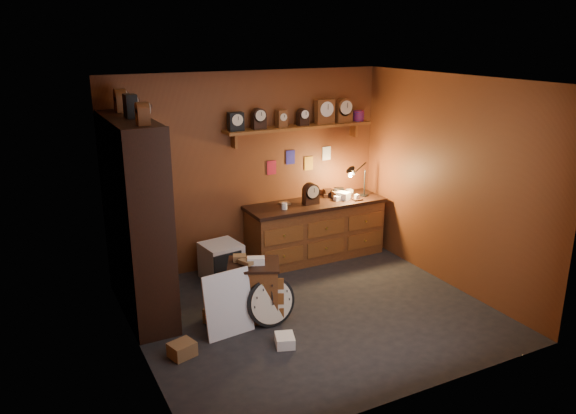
# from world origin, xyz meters

# --- Properties ---
(floor) EXTENTS (4.00, 4.00, 0.00)m
(floor) POSITION_xyz_m (0.00, 0.00, 0.00)
(floor) COLOR black
(floor) RESTS_ON ground
(room_shell) EXTENTS (4.02, 3.62, 2.71)m
(room_shell) POSITION_xyz_m (0.04, 0.11, 1.72)
(room_shell) COLOR brown
(room_shell) RESTS_ON ground
(shelving_unit) EXTENTS (0.47, 1.60, 2.58)m
(shelving_unit) POSITION_xyz_m (-1.79, 0.98, 1.25)
(shelving_unit) COLOR black
(shelving_unit) RESTS_ON ground
(workbench) EXTENTS (2.06, 0.66, 1.36)m
(workbench) POSITION_xyz_m (0.88, 1.47, 0.47)
(workbench) COLOR brown
(workbench) RESTS_ON ground
(low_cabinet) EXTENTS (0.74, 0.69, 0.76)m
(low_cabinet) POSITION_xyz_m (-0.65, 0.23, 0.37)
(low_cabinet) COLOR brown
(low_cabinet) RESTS_ON ground
(big_round_clock) EXTENTS (0.57, 0.18, 0.57)m
(big_round_clock) POSITION_xyz_m (-0.56, -0.03, 0.28)
(big_round_clock) COLOR black
(big_round_clock) RESTS_ON ground
(white_panel) EXTENTS (0.57, 0.21, 0.73)m
(white_panel) POSITION_xyz_m (-1.06, -0.02, 0.00)
(white_panel) COLOR silver
(white_panel) RESTS_ON ground
(mini_fridge) EXTENTS (0.54, 0.55, 0.50)m
(mini_fridge) POSITION_xyz_m (-0.61, 1.39, 0.25)
(mini_fridge) COLOR silver
(mini_fridge) RESTS_ON ground
(floor_box_a) EXTENTS (0.30, 0.27, 0.15)m
(floor_box_a) POSITION_xyz_m (-1.65, -0.22, 0.08)
(floor_box_a) COLOR brown
(floor_box_a) RESTS_ON ground
(floor_box_b) EXTENTS (0.26, 0.28, 0.12)m
(floor_box_b) POSITION_xyz_m (-0.62, -0.51, 0.06)
(floor_box_b) COLOR white
(floor_box_b) RESTS_ON ground
(floor_box_c) EXTENTS (0.31, 0.30, 0.18)m
(floor_box_c) POSITION_xyz_m (-1.09, 0.33, 0.09)
(floor_box_c) COLOR brown
(floor_box_c) RESTS_ON ground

